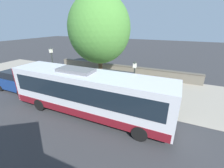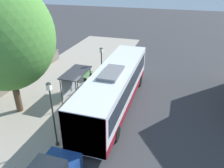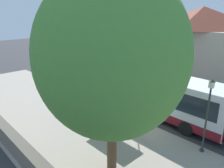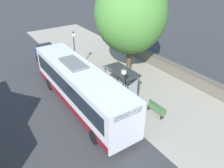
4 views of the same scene
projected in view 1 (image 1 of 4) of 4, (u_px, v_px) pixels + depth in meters
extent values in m
plane|color=#353538|center=(89.00, 100.00, 13.86)|extent=(120.00, 120.00, 0.00)
cube|color=#9E9384|center=(109.00, 84.00, 17.66)|extent=(9.00, 44.00, 0.02)
cube|color=#6B6356|center=(122.00, 70.00, 20.86)|extent=(0.50, 20.00, 1.20)
cube|color=#5B5449|center=(122.00, 66.00, 20.62)|extent=(0.60, 20.00, 0.08)
cube|color=silver|center=(88.00, 92.00, 11.17)|extent=(2.65, 12.49, 2.88)
cube|color=black|center=(88.00, 87.00, 11.03)|extent=(2.69, 11.49, 1.27)
cube|color=maroon|center=(89.00, 105.00, 11.60)|extent=(2.69, 12.24, 0.58)
cube|color=maroon|center=(30.00, 80.00, 13.56)|extent=(2.69, 0.06, 2.77)
cube|color=black|center=(181.00, 92.00, 8.36)|extent=(1.99, 0.08, 0.40)
cube|color=slate|center=(76.00, 70.00, 10.95)|extent=(1.32, 2.75, 0.22)
cylinder|color=black|center=(148.00, 112.00, 11.06)|extent=(0.30, 1.00, 1.00)
cylinder|color=black|center=(140.00, 133.00, 8.96)|extent=(0.30, 1.00, 1.00)
cylinder|color=black|center=(61.00, 93.00, 14.23)|extent=(0.30, 1.00, 1.00)
cylinder|color=black|center=(40.00, 105.00, 12.13)|extent=(0.30, 1.00, 1.00)
cylinder|color=#2D2D33|center=(97.00, 85.00, 14.30)|extent=(0.08, 0.08, 2.32)
cylinder|color=#2D2D33|center=(127.00, 90.00, 13.14)|extent=(0.08, 0.08, 2.32)
cylinder|color=#2D2D33|center=(104.00, 80.00, 15.45)|extent=(0.08, 0.08, 2.32)
cylinder|color=#2D2D33|center=(132.00, 85.00, 14.30)|extent=(0.08, 0.08, 2.32)
cube|color=#2D2D33|center=(115.00, 73.00, 13.85)|extent=(1.67, 3.31, 0.08)
cube|color=silver|center=(117.00, 82.00, 14.82)|extent=(0.03, 2.71, 1.85)
cylinder|color=#2D3347|center=(167.00, 114.00, 11.02)|extent=(0.12, 0.12, 0.83)
cylinder|color=#2D3347|center=(166.00, 115.00, 10.88)|extent=(0.12, 0.12, 0.83)
cube|color=#59724C|center=(168.00, 106.00, 10.67)|extent=(0.34, 0.22, 0.67)
sphere|color=tan|center=(169.00, 100.00, 10.50)|extent=(0.23, 0.23, 0.23)
cube|color=#4C7247|center=(155.00, 97.00, 13.59)|extent=(0.40, 1.82, 0.06)
cube|color=#4C7247|center=(156.00, 94.00, 13.65)|extent=(0.04, 1.82, 0.40)
cube|color=black|center=(147.00, 97.00, 13.96)|extent=(0.32, 0.06, 0.45)
cube|color=black|center=(163.00, 100.00, 13.40)|extent=(0.32, 0.06, 0.45)
cylinder|color=#2D332D|center=(132.00, 107.00, 12.54)|extent=(0.24, 0.24, 0.16)
cylinder|color=#2D332D|center=(133.00, 89.00, 11.91)|extent=(0.10, 0.10, 3.53)
cube|color=silver|center=(135.00, 65.00, 11.18)|extent=(0.24, 0.24, 0.35)
pyramid|color=#2D332D|center=(135.00, 62.00, 11.09)|extent=(0.28, 0.28, 0.14)
cylinder|color=#2D332D|center=(57.00, 90.00, 15.83)|extent=(0.24, 0.24, 0.16)
cylinder|color=#2D332D|center=(54.00, 73.00, 15.11)|extent=(0.10, 0.10, 4.02)
cube|color=silver|center=(51.00, 51.00, 14.29)|extent=(0.24, 0.24, 0.35)
pyramid|color=#2D332D|center=(50.00, 48.00, 14.20)|extent=(0.28, 0.28, 0.14)
cylinder|color=brown|center=(100.00, 64.00, 18.19)|extent=(0.50, 0.50, 4.11)
ellipsoid|color=#4C8C38|center=(99.00, 29.00, 16.70)|extent=(6.94, 6.94, 7.63)
cube|color=navy|center=(17.00, 83.00, 15.67)|extent=(1.83, 4.62, 1.13)
cube|color=black|center=(14.00, 74.00, 15.37)|extent=(1.56, 2.40, 0.71)
cylinder|color=black|center=(35.00, 87.00, 16.02)|extent=(0.22, 0.64, 0.64)
cylinder|color=black|center=(20.00, 93.00, 14.56)|extent=(0.22, 0.64, 0.64)
cylinder|color=black|center=(16.00, 83.00, 17.17)|extent=(0.22, 0.64, 0.64)
cylinder|color=black|center=(1.00, 88.00, 15.71)|extent=(0.22, 0.64, 0.64)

